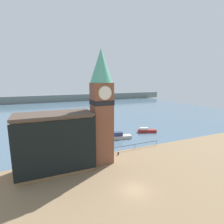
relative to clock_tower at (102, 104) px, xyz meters
name	(u,v)px	position (x,y,z in m)	size (l,w,h in m)	color
ground_plane	(134,190)	(1.08, -10.74, -11.50)	(160.00, 160.00, 0.00)	#846B4C
water	(63,110)	(1.08, 63.20, -11.50)	(160.00, 120.00, 0.00)	slate
far_shoreline	(56,98)	(1.08, 103.20, -9.00)	(180.00, 3.00, 5.00)	slate
pier_railing	(135,145)	(9.29, 2.95, -10.53)	(12.99, 0.08, 1.09)	#232328
clock_tower	(102,104)	(0.00, 0.00, 0.00)	(4.16, 4.16, 21.63)	brown
pier_building	(55,142)	(-8.78, -0.10, -6.26)	(13.01, 6.23, 10.43)	#9E754C
boat_near	(120,136)	(9.32, 10.80, -10.81)	(5.76, 2.93, 1.89)	#B7B2A8
boat_far	(146,131)	(19.26, 12.81, -10.93)	(5.75, 3.47, 1.51)	maroon
mooring_bollard_near	(118,153)	(4.22, 1.41, -11.17)	(0.33, 0.33, 0.62)	black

